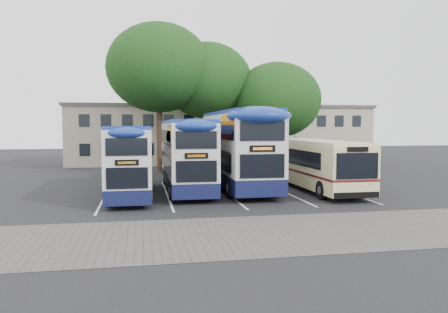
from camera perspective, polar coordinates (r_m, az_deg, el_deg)
name	(u,v)px	position (r m, az deg, el deg)	size (l,w,h in m)	color
ground	(319,205)	(22.47, 12.24, -6.27)	(120.00, 120.00, 0.00)	black
paving_strip	(321,231)	(17.19, 12.61, -9.43)	(40.00, 6.00, 0.01)	#595654
bay_lines	(226,193)	(26.12, 0.26, -4.73)	(14.12, 11.00, 0.01)	silver
depot_building	(221,133)	(48.12, -0.35, 3.03)	(32.40, 8.40, 6.20)	#A99B88
lamp_post	(295,115)	(42.91, 9.31, 5.43)	(0.25, 1.05, 9.06)	gray
tree_left	(159,68)	(37.83, -8.49, 11.37)	(8.81, 8.81, 12.61)	black
tree_mid	(207,81)	(39.02, -2.22, 9.85)	(7.85, 7.85, 11.31)	black
tree_right	(277,100)	(38.94, 6.91, 7.31)	(7.78, 7.78, 9.56)	black
bus_dd_left	(130,158)	(25.29, -12.22, -0.14)	(2.31, 9.52, 3.96)	#10153C
bus_dd_mid	(186,152)	(26.86, -4.99, 0.58)	(2.51, 10.34, 4.31)	#10153C
bus_dd_right	(237,146)	(27.84, 1.74, 1.37)	(2.85, 11.73, 4.89)	#10153C
bus_single	(316,162)	(27.81, 11.97, -0.67)	(2.63, 10.35, 3.09)	beige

